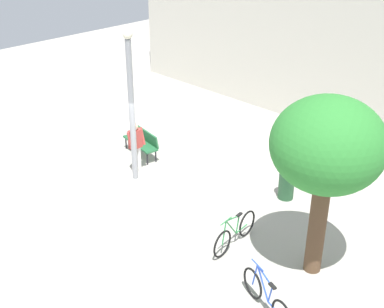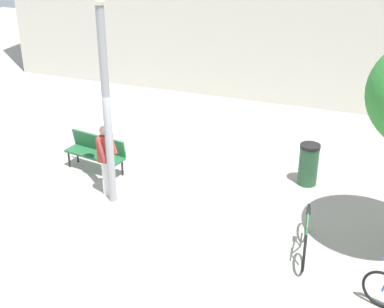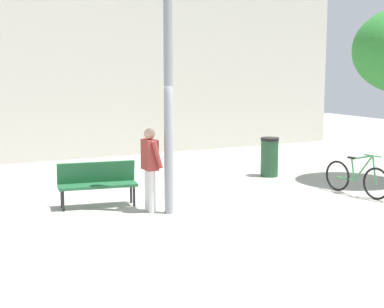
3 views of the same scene
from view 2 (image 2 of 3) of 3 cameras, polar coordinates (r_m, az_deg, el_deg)
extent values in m
plane|color=#A8A399|center=(12.11, -3.75, -6.08)|extent=(36.00, 36.00, 0.00)
cylinder|color=gray|center=(11.73, -8.83, 4.47)|extent=(0.17, 0.17, 4.36)
cylinder|color=white|center=(12.88, -8.57, -2.07)|extent=(0.14, 0.14, 0.85)
cylinder|color=white|center=(12.73, -8.99, -2.46)|extent=(0.14, 0.14, 0.85)
cube|color=#9E3833|center=(12.49, -9.00, 0.67)|extent=(0.22, 0.40, 0.60)
sphere|color=tan|center=(12.32, -9.13, 2.40)|extent=(0.22, 0.22, 0.22)
cylinder|color=#9E3833|center=(12.65, -8.28, 1.22)|extent=(0.23, 0.09, 0.55)
cylinder|color=#9E3833|center=(12.25, -9.35, 0.30)|extent=(0.23, 0.09, 0.55)
cube|color=#236038|center=(13.81, -10.08, -0.08)|extent=(1.65, 0.71, 0.06)
cube|color=#236038|center=(13.83, -9.66, 1.14)|extent=(1.60, 0.40, 0.44)
cylinder|color=black|center=(13.39, -8.07, -1.95)|extent=(0.05, 0.05, 0.42)
cylinder|color=black|center=(14.25, -12.65, -0.55)|extent=(0.05, 0.05, 0.42)
cylinder|color=black|center=(13.61, -7.25, -1.41)|extent=(0.05, 0.05, 0.42)
cylinder|color=black|center=(14.46, -11.80, -0.07)|extent=(0.05, 0.05, 0.42)
torus|color=black|center=(10.47, 11.58, -10.00)|extent=(0.13, 0.71, 0.71)
torus|color=black|center=(11.39, 11.90, -6.82)|extent=(0.13, 0.71, 0.71)
cylinder|color=#338447|center=(10.61, 11.83, -7.62)|extent=(0.09, 0.50, 0.64)
cylinder|color=#338447|center=(10.53, 11.96, -6.40)|extent=(0.10, 0.58, 0.18)
cylinder|color=#338447|center=(10.89, 11.87, -7.14)|extent=(0.05, 0.14, 0.48)
cylinder|color=#338447|center=(11.19, 11.82, -7.60)|extent=(0.09, 0.50, 0.04)
cylinder|color=#338447|center=(10.36, 11.74, -8.51)|extent=(0.06, 0.17, 0.63)
cube|color=black|center=(10.80, 12.02, -5.82)|extent=(0.10, 0.21, 0.04)
cylinder|color=#338447|center=(10.25, 11.92, -6.88)|extent=(0.08, 0.44, 0.03)
torus|color=black|center=(9.96, 19.14, -13.17)|extent=(0.69, 0.28, 0.71)
cylinder|color=#234C2D|center=(13.29, 11.98, -1.22)|extent=(0.46, 0.46, 0.95)
cylinder|color=black|center=(13.07, 12.18, 0.79)|extent=(0.48, 0.48, 0.08)
camera|label=1|loc=(5.90, 107.37, 8.05)|focal=48.27mm
camera|label=3|loc=(10.76, -66.84, -10.10)|focal=54.42mm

